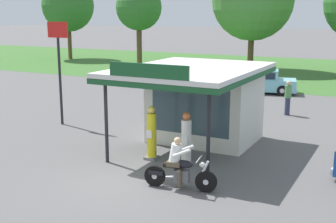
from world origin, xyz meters
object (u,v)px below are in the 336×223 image
gas_pump_nearside (152,135)px  motorcycle_with_rider (179,168)px  bystander_chatting_near_pumps (288,97)px  parked_car_back_row_centre (255,82)px  parked_car_back_row_right (153,74)px  gas_pump_offside (186,141)px  roadside_pole_sign (59,55)px

gas_pump_nearside → motorcycle_with_rider: gas_pump_nearside is taller
bystander_chatting_near_pumps → parked_car_back_row_centre: bearing=120.9°
bystander_chatting_near_pumps → gas_pump_nearside: bearing=-105.5°
gas_pump_nearside → parked_car_back_row_right: 18.04m
gas_pump_offside → parked_car_back_row_centre: (-2.16, 15.06, -0.15)m
gas_pump_nearside → gas_pump_offside: gas_pump_nearside is taller
parked_car_back_row_centre → bystander_chatting_near_pumps: size_ratio=3.25×
gas_pump_nearside → parked_car_back_row_centre: (-0.81, 15.06, -0.19)m
motorcycle_with_rider → bystander_chatting_near_pumps: size_ratio=1.24×
gas_pump_offside → parked_car_back_row_right: 18.74m
parked_car_back_row_centre → roadside_pole_sign: (-5.44, -12.54, 2.53)m
motorcycle_with_rider → parked_car_back_row_right: (-10.89, 17.76, 0.02)m
parked_car_back_row_right → bystander_chatting_near_pumps: bearing=-29.2°
gas_pump_offside → parked_car_back_row_centre: size_ratio=0.32×
roadside_pole_sign → bystander_chatting_near_pumps: bearing=37.6°
gas_pump_offside → motorcycle_with_rider: gas_pump_offside is taller
gas_pump_nearside → bystander_chatting_near_pumps: bearing=74.5°
gas_pump_nearside → bystander_chatting_near_pumps: (2.60, 9.36, 0.05)m
gas_pump_nearside → parked_car_back_row_centre: 15.08m
gas_pump_nearside → parked_car_back_row_right: size_ratio=0.36×
gas_pump_nearside → roadside_pole_sign: roadside_pole_sign is taller
gas_pump_nearside → parked_car_back_row_right: (-8.82, 15.74, -0.21)m
motorcycle_with_rider → bystander_chatting_near_pumps: 11.39m
gas_pump_nearside → gas_pump_offside: (1.35, -0.00, -0.04)m
parked_car_back_row_right → parked_car_back_row_centre: 8.04m
gas_pump_offside → bystander_chatting_near_pumps: 9.44m
gas_pump_nearside → parked_car_back_row_centre: gas_pump_nearside is taller
roadside_pole_sign → gas_pump_nearside: bearing=-22.0°
gas_pump_offside → roadside_pole_sign: roadside_pole_sign is taller
motorcycle_with_rider → roadside_pole_sign: (-8.32, 4.54, 2.56)m
gas_pump_nearside → gas_pump_offside: bearing=-0.0°
motorcycle_with_rider → parked_car_back_row_right: motorcycle_with_rider is taller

